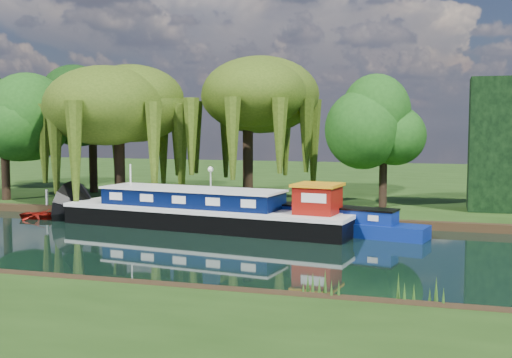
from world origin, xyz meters
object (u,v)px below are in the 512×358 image
(dutch_barge, at_px, (208,212))
(narrowboat, at_px, (326,222))
(red_dinghy, at_px, (47,218))
(white_cruiser, at_px, (381,237))

(dutch_barge, height_order, narrowboat, dutch_barge)
(dutch_barge, height_order, red_dinghy, dutch_barge)
(dutch_barge, distance_m, red_dinghy, 10.62)
(dutch_barge, distance_m, narrowboat, 6.48)
(dutch_barge, xyz_separation_m, narrowboat, (6.46, 0.30, -0.32))
(narrowboat, height_order, white_cruiser, narrowboat)
(red_dinghy, height_order, white_cruiser, white_cruiser)
(narrowboat, bearing_deg, dutch_barge, -165.01)
(white_cruiser, bearing_deg, dutch_barge, 104.70)
(narrowboat, bearing_deg, red_dinghy, -168.36)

